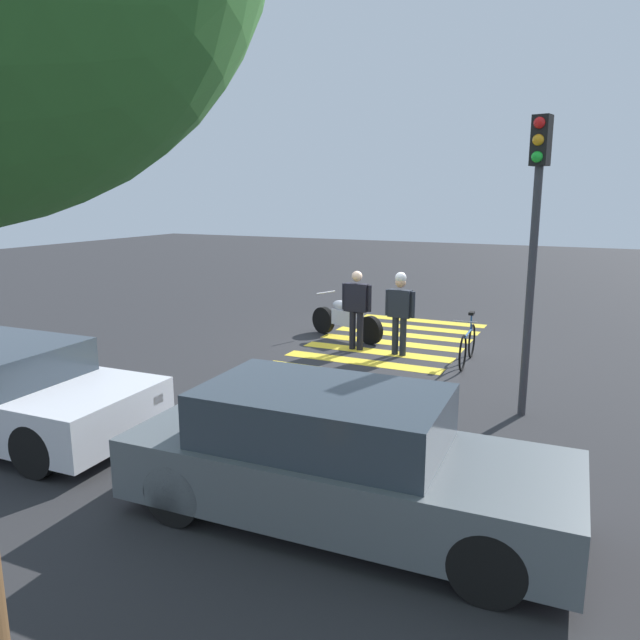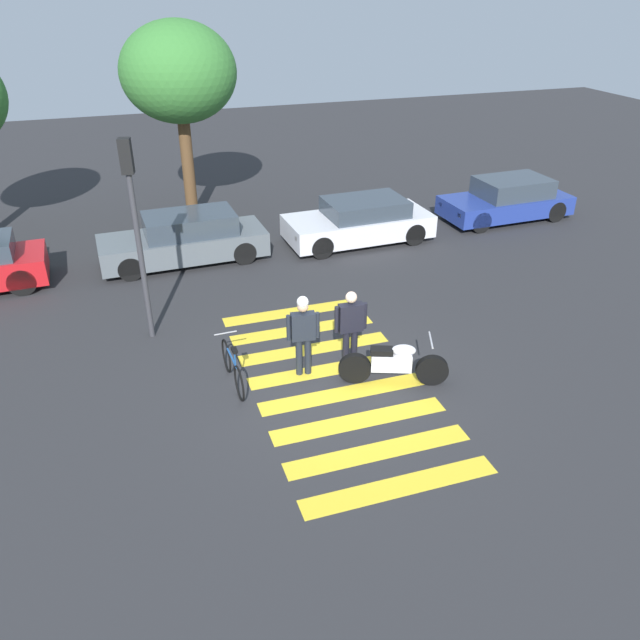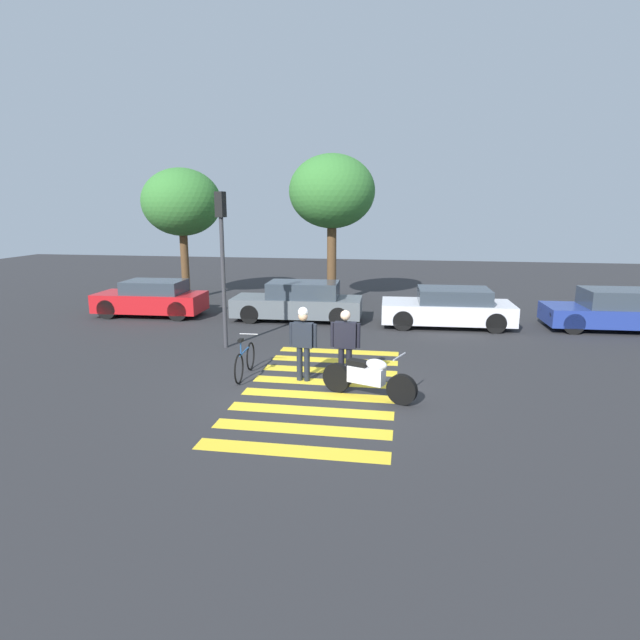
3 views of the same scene
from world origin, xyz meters
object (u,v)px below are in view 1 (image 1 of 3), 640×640
traffic_light_pole (535,221)px  officer_on_foot (400,308)px  car_grey_coupe (338,459)px  officer_by_motorcycle (357,305)px  police_motorcycle (346,319)px  car_white_van (2,390)px  leaning_bicycle (468,345)px

traffic_light_pole → officer_on_foot: bearing=-42.5°
traffic_light_pole → car_grey_coupe: bearing=71.3°
officer_by_motorcycle → traffic_light_pole: size_ratio=0.39×
police_motorcycle → traffic_light_pole: traffic_light_pole is taller
police_motorcycle → car_white_van: 7.72m
car_grey_coupe → car_white_van: bearing=-1.2°
leaning_bicycle → traffic_light_pole: bearing=118.5°
car_grey_coupe → officer_on_foot: bearing=-77.4°
officer_by_motorcycle → police_motorcycle: bearing=-54.9°
police_motorcycle → officer_by_motorcycle: 1.18m
officer_on_foot → traffic_light_pole: traffic_light_pole is taller
officer_on_foot → officer_by_motorcycle: (1.00, -0.04, -0.02)m
officer_by_motorcycle → car_white_van: 7.12m
car_white_van → car_grey_coupe: bearing=178.8°
officer_on_foot → officer_by_motorcycle: officer_on_foot is taller
officer_on_foot → traffic_light_pole: (-2.83, 2.59, 1.95)m
leaning_bicycle → traffic_light_pole: (-1.37, 2.53, 2.59)m
officer_by_motorcycle → officer_on_foot: bearing=177.5°
leaning_bicycle → traffic_light_pole: size_ratio=0.40×
officer_on_foot → traffic_light_pole: bearing=137.5°
leaning_bicycle → car_white_van: car_white_van is taller
leaning_bicycle → officer_on_foot: size_ratio=1.00×
police_motorcycle → traffic_light_pole: 6.17m
officer_by_motorcycle → car_grey_coupe: (-2.47, 6.65, -0.33)m
officer_by_motorcycle → car_grey_coupe: 7.11m
car_white_van → traffic_light_pole: (-6.62, -3.91, 2.33)m
traffic_light_pole → car_white_van: bearing=30.5°
leaning_bicycle → officer_on_foot: (1.46, -0.07, 0.64)m
leaning_bicycle → police_motorcycle: bearing=-17.5°
leaning_bicycle → officer_on_foot: bearing=-2.6°
leaning_bicycle → car_white_van: 8.31m
officer_by_motorcycle → car_white_van: size_ratio=0.39×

